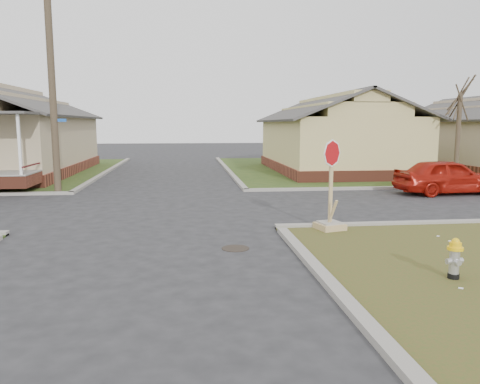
{
  "coord_description": "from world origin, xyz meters",
  "views": [
    {
      "loc": [
        1.12,
        -10.94,
        2.85
      ],
      "look_at": [
        2.48,
        1.0,
        1.1
      ],
      "focal_mm": 35.0,
      "sensor_mm": 36.0,
      "label": 1
    }
  ],
  "objects": [
    {
      "name": "ground",
      "position": [
        0.0,
        0.0,
        0.0
      ],
      "size": [
        120.0,
        120.0,
        0.0
      ],
      "primitive_type": "plane",
      "color": "#242426",
      "rests_on": "ground"
    },
    {
      "name": "curbs",
      "position": [
        0.0,
        5.0,
        0.0
      ],
      "size": [
        80.0,
        40.0,
        0.12
      ],
      "primitive_type": null,
      "color": "gray",
      "rests_on": "ground"
    },
    {
      "name": "manhole",
      "position": [
        2.2,
        -0.5,
        0.01
      ],
      "size": [
        0.64,
        0.64,
        0.01
      ],
      "primitive_type": "cylinder",
      "color": "black",
      "rests_on": "ground"
    },
    {
      "name": "side_house_yellow",
      "position": [
        10.0,
        16.5,
        2.19
      ],
      "size": [
        7.6,
        11.6,
        4.7
      ],
      "color": "brown",
      "rests_on": "ground"
    },
    {
      "name": "utility_pole",
      "position": [
        -4.2,
        8.9,
        4.66
      ],
      "size": [
        1.8,
        0.28,
        9.0
      ],
      "color": "#403325",
      "rests_on": "ground"
    },
    {
      "name": "tree_mid_right",
      "position": [
        14.0,
        10.2,
        2.15
      ],
      "size": [
        0.22,
        0.22,
        4.2
      ],
      "primitive_type": "cylinder",
      "color": "#403325",
      "rests_on": "verge_far_right"
    },
    {
      "name": "fire_hydrant",
      "position": [
        5.94,
        -3.19,
        0.47
      ],
      "size": [
        0.28,
        0.28,
        0.76
      ],
      "rotation": [
        0.0,
        0.0,
        0.1
      ],
      "color": "black",
      "rests_on": "ground"
    },
    {
      "name": "stop_sign",
      "position": [
        4.9,
        0.99,
        0.57
      ],
      "size": [
        0.68,
        0.67,
        2.41
      ],
      "rotation": [
        0.0,
        0.0,
        0.26
      ],
      "color": "tan",
      "rests_on": "ground"
    },
    {
      "name": "red_sedan",
      "position": [
        11.7,
        7.0,
        0.72
      ],
      "size": [
        4.33,
        1.94,
        1.44
      ],
      "primitive_type": "imported",
      "rotation": [
        0.0,
        0.0,
        1.63
      ],
      "color": "#A7160B",
      "rests_on": "ground"
    }
  ]
}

